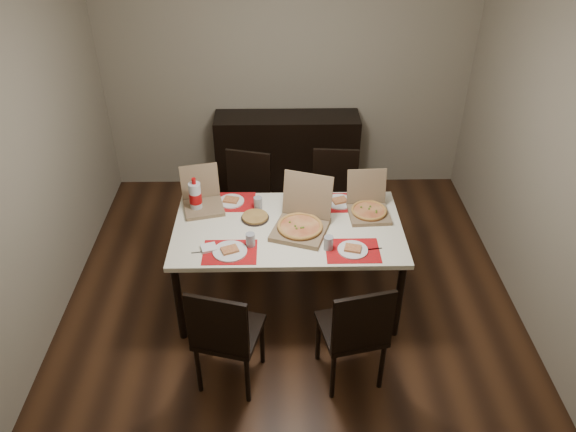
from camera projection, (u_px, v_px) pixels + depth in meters
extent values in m
cube|color=#3D2312|center=(291.00, 301.00, 4.82)|extent=(3.80, 4.00, 0.02)
cube|color=gray|center=(287.00, 71.00, 5.73)|extent=(3.80, 0.02, 2.60)
cube|color=gray|center=(27.00, 171.00, 4.04)|extent=(0.02, 4.00, 2.60)
cube|color=gray|center=(552.00, 166.00, 4.10)|extent=(0.02, 4.00, 2.60)
cube|color=black|center=(287.00, 155.00, 6.02)|extent=(1.50, 0.40, 0.90)
cube|color=white|center=(288.00, 228.00, 4.43)|extent=(1.80, 1.00, 0.04)
cylinder|color=black|center=(179.00, 303.00, 4.27)|extent=(0.06, 0.06, 0.71)
cylinder|color=black|center=(398.00, 301.00, 4.30)|extent=(0.06, 0.06, 0.71)
cylinder|color=black|center=(193.00, 235.00, 5.00)|extent=(0.06, 0.06, 0.71)
cylinder|color=black|center=(381.00, 233.00, 5.02)|extent=(0.06, 0.06, 0.71)
cube|color=black|center=(229.00, 332.00, 3.90)|extent=(0.51, 0.51, 0.04)
cube|color=black|center=(217.00, 326.00, 3.60)|extent=(0.41, 0.14, 0.46)
cylinder|color=black|center=(198.00, 370.00, 3.92)|extent=(0.04, 0.04, 0.43)
cylinder|color=black|center=(247.00, 380.00, 3.85)|extent=(0.04, 0.04, 0.43)
cylinder|color=black|center=(216.00, 333.00, 4.21)|extent=(0.04, 0.04, 0.43)
cylinder|color=black|center=(262.00, 342.00, 4.14)|extent=(0.04, 0.04, 0.43)
cube|color=black|center=(351.00, 329.00, 3.92)|extent=(0.50, 0.50, 0.04)
cube|color=black|center=(363.00, 322.00, 3.63)|extent=(0.42, 0.12, 0.46)
cylinder|color=black|center=(333.00, 376.00, 3.88)|extent=(0.04, 0.04, 0.43)
cylinder|color=black|center=(382.00, 366.00, 3.95)|extent=(0.04, 0.04, 0.43)
cylinder|color=black|center=(318.00, 338.00, 4.17)|extent=(0.04, 0.04, 0.43)
cylinder|color=black|center=(364.00, 330.00, 4.24)|extent=(0.04, 0.04, 0.43)
cube|color=black|center=(244.00, 207.00, 5.19)|extent=(0.51, 0.51, 0.04)
cube|color=black|center=(249.00, 174.00, 5.20)|extent=(0.41, 0.13, 0.46)
cylinder|color=black|center=(268.00, 220.00, 5.43)|extent=(0.04, 0.04, 0.43)
cylinder|color=black|center=(233.00, 215.00, 5.50)|extent=(0.04, 0.04, 0.43)
cylinder|color=black|center=(258.00, 241.00, 5.15)|extent=(0.04, 0.04, 0.43)
cylinder|color=black|center=(221.00, 236.00, 5.21)|extent=(0.04, 0.04, 0.43)
cube|color=black|center=(334.00, 205.00, 5.22)|extent=(0.45, 0.45, 0.04)
cube|color=black|center=(335.00, 171.00, 5.24)|extent=(0.42, 0.06, 0.46)
cylinder|color=black|center=(351.00, 215.00, 5.49)|extent=(0.04, 0.04, 0.43)
cylinder|color=black|center=(315.00, 214.00, 5.51)|extent=(0.04, 0.04, 0.43)
cylinder|color=black|center=(352.00, 237.00, 5.20)|extent=(0.04, 0.04, 0.43)
cylinder|color=black|center=(314.00, 236.00, 5.22)|extent=(0.04, 0.04, 0.43)
cube|color=red|center=(230.00, 252.00, 4.15)|extent=(0.40, 0.30, 0.00)
cylinder|color=white|center=(230.00, 251.00, 4.15)|extent=(0.26, 0.26, 0.01)
cube|color=#D3B769|center=(230.00, 250.00, 4.14)|extent=(0.15, 0.13, 0.02)
cylinder|color=gray|center=(250.00, 240.00, 4.19)|extent=(0.07, 0.07, 0.11)
cube|color=#B2B2B7|center=(205.00, 252.00, 4.15)|extent=(0.20, 0.04, 0.00)
cube|color=white|center=(209.00, 248.00, 4.17)|extent=(0.13, 0.13, 0.02)
cube|color=red|center=(353.00, 251.00, 4.16)|extent=(0.40, 0.30, 0.00)
cylinder|color=white|center=(353.00, 250.00, 4.16)|extent=(0.23, 0.23, 0.01)
cube|color=#D3B769|center=(353.00, 248.00, 4.15)|extent=(0.14, 0.12, 0.02)
cylinder|color=gray|center=(329.00, 243.00, 4.15)|extent=(0.07, 0.07, 0.11)
cube|color=#B2B2B7|center=(369.00, 250.00, 4.18)|extent=(0.20, 0.04, 0.00)
cube|color=red|center=(231.00, 202.00, 4.71)|extent=(0.40, 0.30, 0.00)
cylinder|color=white|center=(231.00, 201.00, 4.70)|extent=(0.22, 0.22, 0.01)
cube|color=#D3B769|center=(231.00, 200.00, 4.70)|extent=(0.14, 0.12, 0.02)
cylinder|color=gray|center=(258.00, 203.00, 4.60)|extent=(0.07, 0.07, 0.11)
cube|color=#B2B2B7|center=(215.00, 204.00, 4.68)|extent=(0.20, 0.04, 0.00)
cube|color=white|center=(213.00, 198.00, 4.73)|extent=(0.13, 0.13, 0.02)
cube|color=red|center=(339.00, 203.00, 4.70)|extent=(0.40, 0.30, 0.00)
cylinder|color=white|center=(339.00, 202.00, 4.70)|extent=(0.23, 0.23, 0.01)
cube|color=#D3B769|center=(340.00, 200.00, 4.69)|extent=(0.14, 0.12, 0.02)
cylinder|color=gray|center=(322.00, 202.00, 4.61)|extent=(0.07, 0.07, 0.11)
cube|color=#B2B2B7|center=(357.00, 204.00, 4.68)|extent=(0.20, 0.04, 0.00)
cube|color=white|center=(296.00, 224.00, 4.44)|extent=(0.15, 0.15, 0.02)
cube|color=#796145|center=(300.00, 230.00, 4.35)|extent=(0.50, 0.50, 0.04)
cube|color=#796145|center=(307.00, 195.00, 4.39)|extent=(0.40, 0.21, 0.36)
cylinder|color=#D3B769|center=(300.00, 227.00, 4.34)|extent=(0.43, 0.43, 0.02)
cube|color=#796145|center=(369.00, 214.00, 4.54)|extent=(0.34, 0.34, 0.03)
cube|color=#796145|center=(367.00, 186.00, 4.58)|extent=(0.32, 0.09, 0.29)
cylinder|color=#D3B769|center=(369.00, 211.00, 4.53)|extent=(0.29, 0.29, 0.02)
cube|color=#796145|center=(204.00, 207.00, 4.62)|extent=(0.38, 0.38, 0.03)
cube|color=#796145|center=(200.00, 181.00, 4.66)|extent=(0.32, 0.14, 0.28)
cylinder|color=black|center=(255.00, 218.00, 4.51)|extent=(0.23, 0.23, 0.01)
cylinder|color=#B58A45|center=(255.00, 217.00, 4.50)|extent=(0.21, 0.21, 0.02)
imported|color=white|center=(292.00, 212.00, 4.56)|extent=(0.12, 0.12, 0.03)
cylinder|color=silver|center=(195.00, 197.00, 4.54)|extent=(0.10, 0.10, 0.25)
cylinder|color=#B0080A|center=(196.00, 198.00, 4.54)|extent=(0.10, 0.10, 0.09)
cylinder|color=#B0080A|center=(194.00, 181.00, 4.45)|extent=(0.03, 0.03, 0.05)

